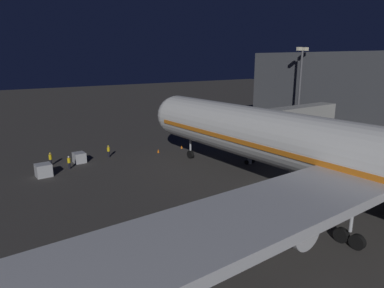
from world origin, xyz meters
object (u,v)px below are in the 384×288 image
baggage_container_near_belt (79,158)px  baggage_container_far_row (44,170)px  traffic_cone_nose_starboard (158,151)px  jet_bridge (281,118)px  airliner_at_gate (383,164)px  apron_floodlight_mast (300,85)px  ground_crew_marshaller_fwd (50,158)px  ground_crew_near_nose_gear (69,162)px  traffic_cone_nose_port (182,147)px  ground_crew_by_belt_loader (109,151)px

baggage_container_near_belt → baggage_container_far_row: bearing=30.4°
traffic_cone_nose_starboard → jet_bridge: bearing=136.9°
airliner_at_gate → apron_floodlight_mast: 37.68m
baggage_container_far_row → ground_crew_marshaller_fwd: size_ratio=0.99×
jet_bridge → traffic_cone_nose_starboard: size_ratio=37.48×
airliner_at_gate → jet_bridge: bearing=-119.5°
jet_bridge → apron_floodlight_mast: apron_floodlight_mast is taller
ground_crew_near_nose_gear → traffic_cone_nose_starboard: bearing=-179.6°
ground_crew_marshaller_fwd → traffic_cone_nose_port: 19.89m
baggage_container_far_row → ground_crew_by_belt_loader: (-9.88, -3.31, 0.21)m
apron_floodlight_mast → traffic_cone_nose_port: (23.30, -4.76, -9.25)m
airliner_at_gate → traffic_cone_nose_port: (-2.20, -32.25, -5.55)m
airliner_at_gate → apron_floodlight_mast: size_ratio=4.14×
airliner_at_gate → baggage_container_near_belt: bearing=-68.0°
ground_crew_marshaller_fwd → baggage_container_near_belt: bearing=166.1°
baggage_container_far_row → ground_crew_marshaller_fwd: ground_crew_marshaller_fwd is taller
airliner_at_gate → ground_crew_marshaller_fwd: size_ratio=36.61×
jet_bridge → ground_crew_marshaller_fwd: (28.62, -15.40, -4.88)m
ground_crew_by_belt_loader → traffic_cone_nose_port: (-11.66, 2.09, -0.73)m
ground_crew_by_belt_loader → traffic_cone_nose_port: bearing=169.9°
baggage_container_near_belt → ground_crew_marshaller_fwd: size_ratio=0.94×
jet_bridge → traffic_cone_nose_starboard: 19.14m
ground_crew_near_nose_gear → traffic_cone_nose_port: ground_crew_near_nose_gear is taller
jet_bridge → traffic_cone_nose_starboard: (13.36, -12.51, -5.62)m
airliner_at_gate → ground_crew_marshaller_fwd: (17.46, -35.15, -4.82)m
ground_crew_by_belt_loader → traffic_cone_nose_starboard: size_ratio=3.30×
airliner_at_gate → traffic_cone_nose_starboard: airliner_at_gate is taller
airliner_at_gate → ground_crew_marshaller_fwd: airliner_at_gate is taller
ground_crew_near_nose_gear → ground_crew_marshaller_fwd: size_ratio=0.96×
baggage_container_far_row → traffic_cone_nose_port: 21.58m
airliner_at_gate → baggage_container_far_row: (19.33, -31.02, -5.04)m
baggage_container_near_belt → traffic_cone_nose_starboard: baggage_container_near_belt is taller
apron_floodlight_mast → traffic_cone_nose_port: 25.52m
baggage_container_near_belt → baggage_container_far_row: 6.38m
baggage_container_near_belt → ground_crew_near_nose_gear: size_ratio=0.97×
airliner_at_gate → ground_crew_near_nose_gear: (15.88, -32.14, -4.86)m
baggage_container_far_row → apron_floodlight_mast: bearing=175.5°
ground_crew_marshaller_fwd → traffic_cone_nose_starboard: size_ratio=3.34×
airliner_at_gate → jet_bridge: airliner_at_gate is taller
baggage_container_far_row → ground_crew_near_nose_gear: ground_crew_near_nose_gear is taller
baggage_container_far_row → jet_bridge: bearing=159.7°
ground_crew_near_nose_gear → ground_crew_marshaller_fwd: ground_crew_marshaller_fwd is taller
apron_floodlight_mast → baggage_container_far_row: bearing=-4.5°
baggage_container_near_belt → traffic_cone_nose_starboard: size_ratio=3.12×
ground_crew_by_belt_loader → baggage_container_near_belt: bearing=1.2°
jet_bridge → ground_crew_by_belt_loader: bearing=-35.3°
jet_bridge → traffic_cone_nose_port: bearing=-54.4°
ground_crew_near_nose_gear → traffic_cone_nose_starboard: size_ratio=3.21×
baggage_container_near_belt → ground_crew_by_belt_loader: bearing=-178.8°
jet_bridge → baggage_container_near_belt: size_ratio=12.00×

